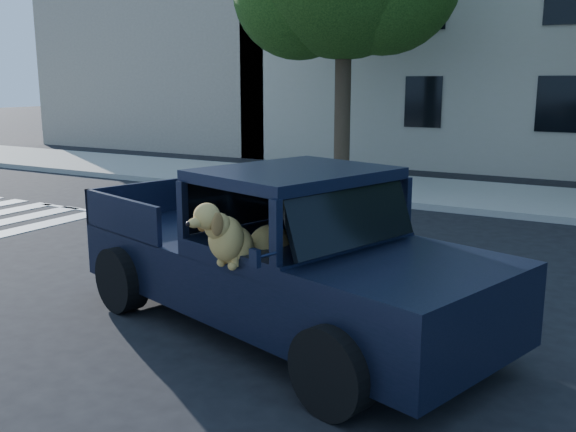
# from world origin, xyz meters

# --- Properties ---
(ground) EXTENTS (120.00, 120.00, 0.00)m
(ground) POSITION_xyz_m (0.00, 0.00, 0.00)
(ground) COLOR black
(ground) RESTS_ON ground
(far_sidewalk) EXTENTS (60.00, 4.00, 0.15)m
(far_sidewalk) POSITION_xyz_m (0.00, 9.20, 0.07)
(far_sidewalk) COLOR gray
(far_sidewalk) RESTS_ON ground
(lane_stripes) EXTENTS (21.60, 0.14, 0.01)m
(lane_stripes) POSITION_xyz_m (2.00, 3.40, 0.01)
(lane_stripes) COLOR silver
(lane_stripes) RESTS_ON ground
(building_left) EXTENTS (12.00, 6.00, 8.00)m
(building_left) POSITION_xyz_m (-15.00, 16.50, 4.00)
(building_left) COLOR tan
(building_left) RESTS_ON ground
(pickup_truck) EXTENTS (5.69, 3.51, 1.91)m
(pickup_truck) POSITION_xyz_m (-0.15, -0.46, 0.64)
(pickup_truck) COLOR black
(pickup_truck) RESTS_ON ground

